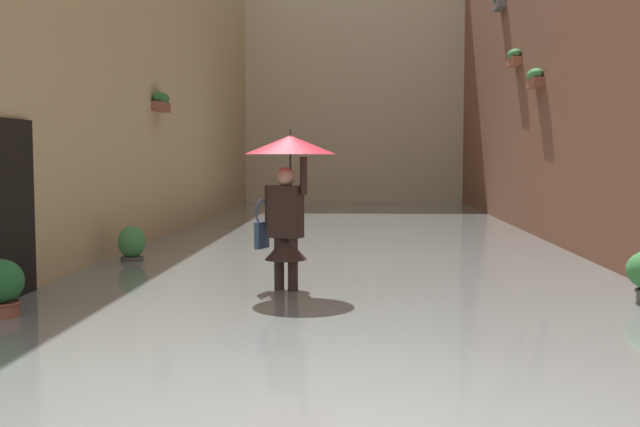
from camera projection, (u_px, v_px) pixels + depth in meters
The scene contains 7 objects.
ground_plane at pixel (349, 245), 15.38m from camera, with size 60.00×60.00×0.00m, color slate.
flood_water at pixel (349, 240), 15.37m from camera, with size 8.20×27.83×0.19m, color slate.
building_facade_right at pixel (119, 22), 15.28m from camera, with size 2.04×25.83×8.89m.
building_facade_far at pixel (354, 85), 26.83m from camera, with size 11.00×1.80×8.51m, color beige.
person_wading at pixel (288, 181), 9.01m from camera, with size 1.08×1.08×2.09m.
potted_plant_near_right at pixel (132, 248), 11.62m from camera, with size 0.41×0.41×0.73m.
potted_plant_mid_right at pixel (1, 293), 7.61m from camera, with size 0.46×0.46×0.77m.
Camera 1 is at (-0.19, 4.38, 1.79)m, focal length 43.13 mm.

